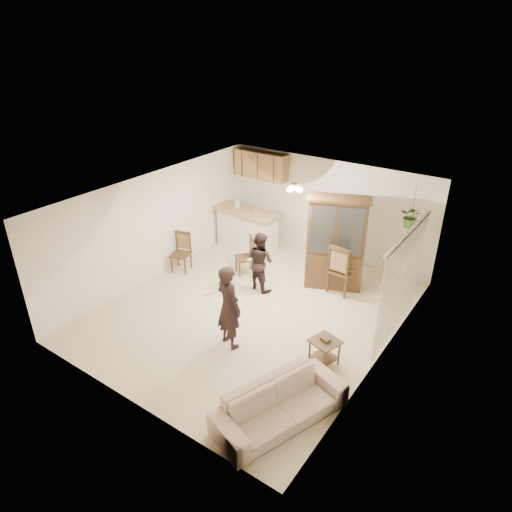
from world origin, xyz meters
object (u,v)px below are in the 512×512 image
Objects in this scene: sofa at (280,401)px; chair_bar at (181,260)px; china_hutch at (336,244)px; chair_hutch_left at (245,264)px; side_table at (324,352)px; adult at (229,303)px; child at (260,262)px; chair_hutch_right at (341,278)px.

chair_bar is (-4.50, 2.65, -0.10)m from sofa.
chair_hutch_left is (-1.98, -0.71, -0.79)m from china_hutch.
adult is at bearing -163.44° from side_table.
china_hutch is (1.30, 1.06, 0.38)m from child.
side_table is at bearing -89.93° from china_hutch.
china_hutch is 2.90m from side_table.
adult is 3.18× the size of side_table.
chair_hutch_left is 0.80× the size of chair_hutch_right.
chair_hutch_right is at bearing 2.49° from chair_bar.
child is 2.86m from side_table.
china_hutch reaches higher than sofa.
chair_hutch_left is at bearing 10.97° from chair_bar.
chair_bar is 3.85m from chair_hutch_right.
china_hutch reaches higher than chair_hutch_left.
sofa is 5.22m from chair_bar.
chair_bar reaches higher than sofa.
sofa is 4.61m from chair_hutch_left.
side_table is (1.71, 0.51, -0.64)m from adult.
sofa is 2.11m from adult.
adult is 3.12m from chair_hutch_right.
sofa is 1.59× the size of chair_hutch_right.
china_hutch is at bearing -84.08° from adult.
china_hutch is at bearing 35.56° from sofa.
adult is at bearing -48.09° from chair_bar.
chair_bar reaches higher than side_table.
china_hutch is (0.61, 3.07, 0.16)m from adult.
china_hutch reaches higher than child.
adult is at bearing 76.77° from chair_hutch_right.
china_hutch is 2.24m from chair_hutch_left.
chair_hutch_left reaches higher than sofa.
sofa is 1.39× the size of child.
sofa is 1.04× the size of adult.
chair_bar reaches higher than chair_hutch_left.
chair_hutch_right is (2.25, 0.57, 0.07)m from chair_hutch_left.
sofa is at bearing -7.33° from chair_hutch_left.
side_table is (-0.05, 1.53, -0.11)m from sofa.
china_hutch reaches higher than chair_hutch_right.
chair_hutch_right reaches higher than chair_hutch_left.
chair_hutch_right is at bearing 108.85° from side_table.
adult reaches higher than chair_hutch_left.
sofa is at bearing 105.99° from chair_hutch_right.
chair_hutch_left reaches higher than side_table.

